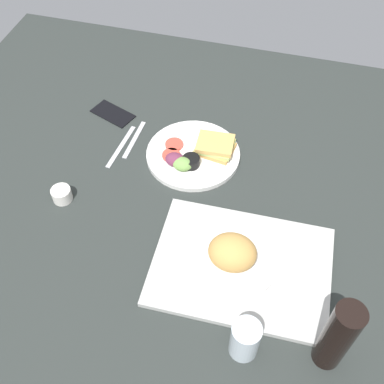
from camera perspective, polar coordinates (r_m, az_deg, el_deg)
ground_plane at (r=136.51cm, az=1.14°, el=-0.67°), size 190.00×150.00×3.00cm
serving_tray at (r=121.71cm, az=6.04°, el=-8.96°), size 45.89×34.22×1.60cm
bread_plate_near at (r=117.82cm, az=5.04°, el=-7.75°), size 21.68×21.68×9.67cm
plate_with_salad at (r=143.57cm, az=0.35°, el=4.69°), size 28.83×28.83×5.40cm
drinking_glass at (r=108.27cm, az=6.47°, el=-17.42°), size 6.67×6.67×11.10cm
soda_bottle at (r=105.92cm, az=17.31°, el=-16.46°), size 6.40×6.40×22.94cm
espresso_cup at (r=137.77cm, az=-15.59°, el=-0.29°), size 5.60×5.60×4.00cm
fork at (r=151.13cm, az=-7.05°, el=6.40°), size 2.00×17.04×0.50cm
knife at (r=149.52cm, az=-8.65°, el=5.54°), size 3.06×19.05×0.50cm
cell_phone at (r=160.98cm, az=-9.63°, el=9.44°), size 16.01×11.79×0.80cm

